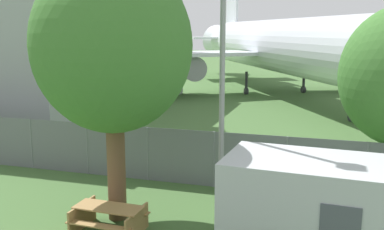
{
  "coord_description": "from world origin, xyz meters",
  "views": [
    {
      "loc": [
        6.32,
        -4.44,
        5.55
      ],
      "look_at": [
        0.81,
        13.54,
        2.0
      ],
      "focal_mm": 42.0,
      "sensor_mm": 36.0,
      "label": 1
    }
  ],
  "objects_px": {
    "tree_near_hangar": "(112,46)",
    "portable_cabin": "(314,211)",
    "airplane": "(282,47)",
    "picnic_bench_open_grass": "(109,216)"
  },
  "relations": [
    {
      "from": "tree_near_hangar",
      "to": "portable_cabin",
      "type": "bearing_deg",
      "value": -8.74
    },
    {
      "from": "portable_cabin",
      "to": "tree_near_hangar",
      "type": "relative_size",
      "value": 0.58
    },
    {
      "from": "airplane",
      "to": "portable_cabin",
      "type": "relative_size",
      "value": 9.28
    },
    {
      "from": "portable_cabin",
      "to": "picnic_bench_open_grass",
      "type": "relative_size",
      "value": 2.29
    },
    {
      "from": "portable_cabin",
      "to": "picnic_bench_open_grass",
      "type": "bearing_deg",
      "value": -175.28
    },
    {
      "from": "picnic_bench_open_grass",
      "to": "portable_cabin",
      "type": "bearing_deg",
      "value": 0.96
    },
    {
      "from": "picnic_bench_open_grass",
      "to": "tree_near_hangar",
      "type": "xyz_separation_m",
      "value": [
        -0.22,
        0.97,
        4.63
      ]
    },
    {
      "from": "airplane",
      "to": "picnic_bench_open_grass",
      "type": "xyz_separation_m",
      "value": [
        -1.67,
        -28.61,
        -3.73
      ]
    },
    {
      "from": "airplane",
      "to": "picnic_bench_open_grass",
      "type": "relative_size",
      "value": 21.25
    },
    {
      "from": "airplane",
      "to": "portable_cabin",
      "type": "bearing_deg",
      "value": -20.57
    }
  ]
}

